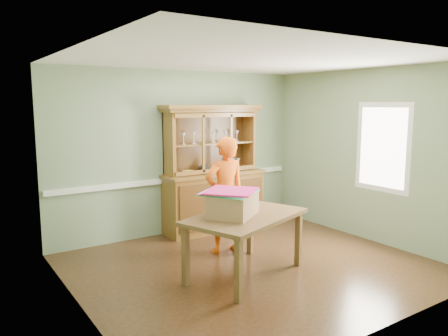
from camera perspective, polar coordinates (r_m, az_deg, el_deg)
floor at (r=6.01m, az=3.74°, el=-12.67°), size 4.50×4.50×0.00m
ceiling at (r=5.63m, az=4.02°, el=13.92°), size 4.50×4.50×0.00m
wall_back at (r=7.33m, az=-5.71°, el=2.05°), size 4.50×0.00×4.50m
wall_left at (r=4.66m, az=-18.63°, el=-2.04°), size 0.00×4.00×4.00m
wall_right at (r=7.25m, az=18.12°, el=1.60°), size 0.00×4.00×4.00m
wall_front at (r=4.28m, az=20.47°, el=-3.03°), size 4.50×0.00×4.50m
chair_rail at (r=7.38m, az=-5.57°, el=-1.44°), size 4.41×0.05×0.08m
framed_map at (r=4.92m, az=-19.43°, el=0.82°), size 0.03×0.60×0.46m
window_panel at (r=7.04m, az=19.99°, el=2.54°), size 0.03×0.96×1.36m
china_hutch at (r=7.46m, az=-1.43°, el=-2.46°), size 1.82×0.60×2.13m
dining_table at (r=5.51m, az=2.81°, el=-7.05°), size 1.78×1.40×0.78m
cardboard_box at (r=5.40m, az=1.14°, el=-4.80°), size 0.78×0.75×0.28m
kite_stack at (r=5.35m, az=0.77°, el=-3.14°), size 0.82×0.82×0.04m
person at (r=6.31m, az=0.12°, el=-3.56°), size 0.65×0.46×1.70m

